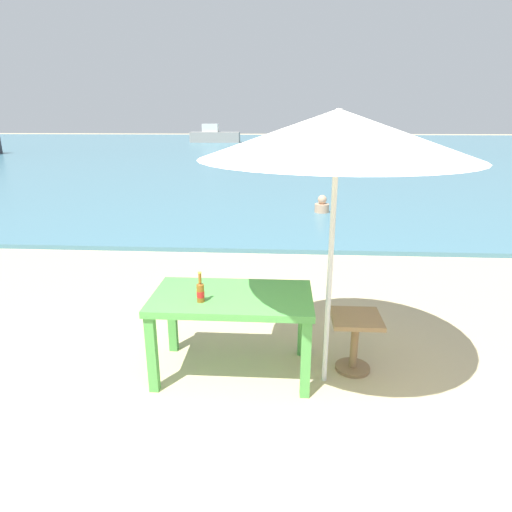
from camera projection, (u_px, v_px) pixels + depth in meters
ground_plane at (243, 496)px, 2.68m from camera, size 120.00×120.00×0.00m
sea_water at (281, 149)px, 31.17m from camera, size 120.00×50.00×0.08m
picnic_table_green at (232, 306)px, 3.82m from camera, size 1.40×0.80×0.76m
beer_bottle_amber at (200, 291)px, 3.61m from camera, size 0.07×0.07×0.26m
patio_umbrella at (338, 134)px, 3.22m from camera, size 2.10×2.10×2.30m
side_table_wood at (355, 335)px, 3.93m from camera, size 0.44×0.44×0.54m
swimmer_person at (322, 206)px, 10.24m from camera, size 0.34×0.34×0.41m
boat_cargo_ship at (214, 136)px, 38.24m from camera, size 4.33×1.18×1.58m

